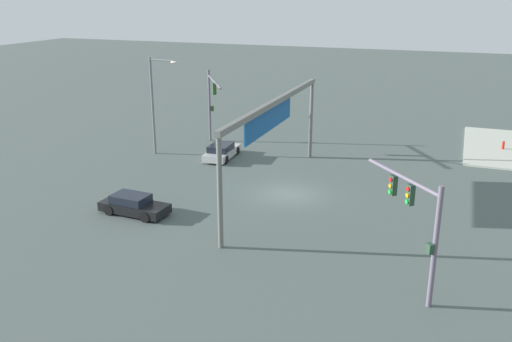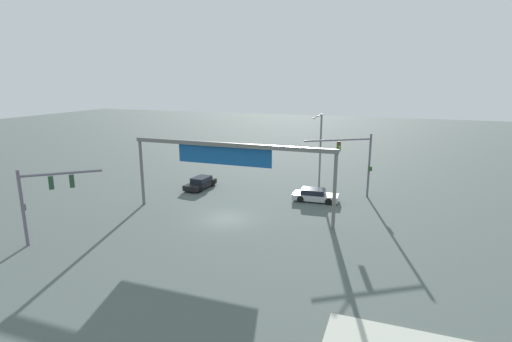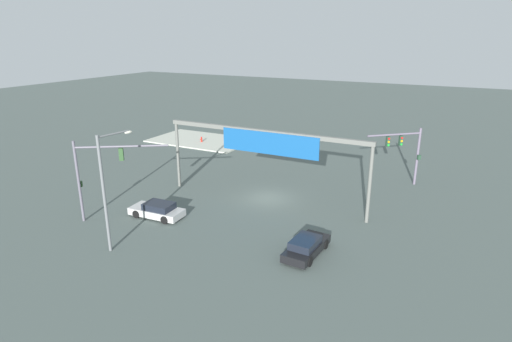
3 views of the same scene
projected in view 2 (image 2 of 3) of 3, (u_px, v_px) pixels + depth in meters
The scene contains 7 objects.
ground_plane at pixel (225, 219), 33.04m from camera, with size 195.61×195.61×0.00m, color #4B5752.
traffic_signal_near_corner at pixel (356, 156), 38.03m from camera, with size 6.12×3.89×6.39m.
traffic_signal_opposite_side at pixel (43, 193), 27.47m from camera, with size 4.48×3.70×5.53m.
streetlamp_curved_arm at pixel (320, 145), 42.15m from camera, with size 0.62×2.74×7.94m.
overhead_sign_gantry at pixel (228, 156), 32.90m from camera, with size 18.23×0.43×6.39m.
sedan_car_approaching at pixel (201, 183), 42.34m from camera, with size 2.02×4.36×1.21m.
sedan_car_waiting_far at pixel (315, 195), 37.87m from camera, with size 4.43×2.07×1.21m.
Camera 2 is at (13.23, -28.39, 11.60)m, focal length 27.40 mm.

